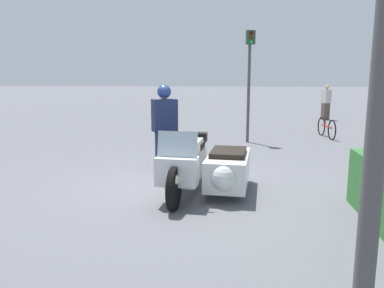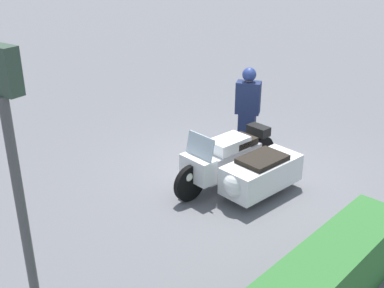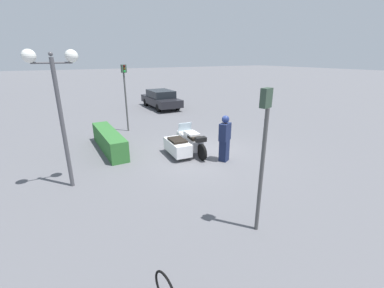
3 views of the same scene
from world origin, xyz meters
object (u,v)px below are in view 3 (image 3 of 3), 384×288
at_px(police_motorcycle, 183,143).
at_px(twin_lamp_post, 56,84).
at_px(traffic_light_far, 263,142).
at_px(officer_rider, 225,137).
at_px(parked_car_background, 161,99).
at_px(hedge_bush_curbside, 109,141).
at_px(traffic_light_near, 125,89).

height_order(police_motorcycle, twin_lamp_post, twin_lamp_post).
xyz_separation_m(police_motorcycle, traffic_light_far, (-5.30, 0.86, 1.73)).
relative_size(officer_rider, parked_car_background, 0.40).
relative_size(officer_rider, traffic_light_far, 0.55).
bearing_deg(hedge_bush_curbside, police_motorcycle, -127.76).
xyz_separation_m(twin_lamp_post, traffic_light_far, (-4.53, -3.58, -1.01)).
distance_m(hedge_bush_curbside, twin_lamp_post, 4.33).
xyz_separation_m(officer_rider, traffic_light_near, (6.07, 2.04, 1.34)).
bearing_deg(officer_rider, hedge_bush_curbside, 17.89).
bearing_deg(officer_rider, traffic_light_near, -9.61).
bearing_deg(hedge_bush_curbside, twin_lamp_post, 146.85).
distance_m(twin_lamp_post, traffic_light_far, 5.86).
xyz_separation_m(hedge_bush_curbside, twin_lamp_post, (-2.79, 1.82, 2.77)).
relative_size(police_motorcycle, parked_car_background, 0.56).
relative_size(officer_rider, traffic_light_near, 0.52).
relative_size(police_motorcycle, hedge_bush_curbside, 0.69).
bearing_deg(traffic_light_near, traffic_light_far, -8.05).
distance_m(hedge_bush_curbside, traffic_light_far, 7.73).
bearing_deg(officer_rider, parked_car_background, -39.08).
bearing_deg(police_motorcycle, parked_car_background, -13.56).
bearing_deg(traffic_light_far, traffic_light_near, -13.11).
relative_size(officer_rider, twin_lamp_post, 0.44).
distance_m(officer_rider, traffic_light_far, 4.43).
bearing_deg(traffic_light_near, twin_lamp_post, -41.57).
bearing_deg(traffic_light_near, officer_rider, 9.61).
relative_size(police_motorcycle, officer_rider, 1.41).
bearing_deg(parked_car_background, twin_lamp_post, 145.37).
xyz_separation_m(officer_rider, parked_car_background, (11.34, -2.19, -0.23)).
distance_m(officer_rider, parked_car_background, 11.55).
xyz_separation_m(twin_lamp_post, parked_car_background, (10.62, -7.65, -2.47)).
height_order(officer_rider, parked_car_background, officer_rider).
xyz_separation_m(police_motorcycle, traffic_light_near, (4.58, 1.01, 1.84)).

